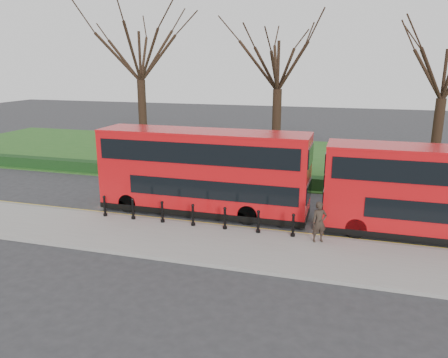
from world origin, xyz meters
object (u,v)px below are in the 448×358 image
(bus_rear, at_px, (445,194))
(pedestrian, at_px, (319,222))
(bollard_row, at_px, (193,215))
(bus_lead, at_px, (203,172))

(bus_rear, relative_size, pedestrian, 5.78)
(bus_rear, bearing_deg, pedestrian, -155.97)
(bus_rear, distance_m, pedestrian, 5.67)
(bollard_row, distance_m, bus_lead, 2.76)
(bollard_row, height_order, bus_rear, bus_rear)
(bollard_row, height_order, pedestrian, pedestrian)
(bollard_row, relative_size, bus_rear, 0.93)
(pedestrian, bearing_deg, bollard_row, 153.52)
(bus_lead, height_order, bus_rear, bus_lead)
(bus_lead, bearing_deg, bollard_row, -82.80)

